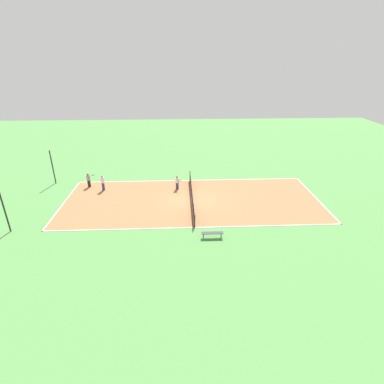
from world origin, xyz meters
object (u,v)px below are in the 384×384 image
at_px(player_near_white, 103,182).
at_px(tennis_ball_right_alley, 271,219).
at_px(player_far_white, 177,182).
at_px(tennis_ball_left_sideline, 72,224).
at_px(tennis_net, 192,195).
at_px(fence_post_back_right, 53,167).
at_px(bench, 212,233).
at_px(player_baseline_gray, 89,179).
at_px(tennis_ball_far_baseline, 330,220).
at_px(fence_post_back_left, 5,211).

distance_m(player_near_white, tennis_ball_right_alley, 17.29).
distance_m(player_far_white, tennis_ball_left_sideline, 11.22).
relative_size(tennis_net, fence_post_back_right, 2.68).
height_order(bench, player_far_white, player_far_white).
bearing_deg(player_far_white, player_near_white, -125.40).
distance_m(tennis_net, fence_post_back_right, 15.78).
distance_m(tennis_net, player_near_white, 9.60).
relative_size(player_baseline_gray, fence_post_back_right, 0.41).
relative_size(player_near_white, tennis_ball_far_baseline, 24.66).
height_order(fence_post_back_left, fence_post_back_right, same).
bearing_deg(player_near_white, fence_post_back_left, -131.65).
bearing_deg(player_baseline_gray, tennis_net, -60.15).
xyz_separation_m(tennis_ball_left_sideline, fence_post_back_left, (-0.82, 4.66, 1.82)).
height_order(player_baseline_gray, player_near_white, player_near_white).
relative_size(player_near_white, player_far_white, 1.15).
bearing_deg(tennis_net, tennis_ball_far_baseline, -110.62).
relative_size(player_near_white, tennis_ball_right_alley, 24.66).
distance_m(player_near_white, tennis_ball_left_sideline, 7.09).
bearing_deg(fence_post_back_left, tennis_net, -71.58).
bearing_deg(tennis_ball_far_baseline, fence_post_back_left, 91.20).
height_order(player_far_white, fence_post_back_right, fence_post_back_right).
xyz_separation_m(player_baseline_gray, tennis_ball_far_baseline, (-8.17, -22.61, -0.84)).
distance_m(bench, player_near_white, 14.08).
bearing_deg(fence_post_back_right, fence_post_back_left, 180.00).
distance_m(player_baseline_gray, player_far_white, 9.52).
bearing_deg(player_near_white, tennis_ball_right_alley, -28.56).
relative_size(bench, player_near_white, 1.01).
bearing_deg(tennis_net, fence_post_back_right, 71.58).
xyz_separation_m(tennis_net, fence_post_back_left, (-4.97, 14.92, 1.29)).
bearing_deg(bench, player_baseline_gray, -40.41).
distance_m(player_baseline_gray, fence_post_back_right, 4.31).
bearing_deg(fence_post_back_right, bench, -125.53).
height_order(tennis_net, fence_post_back_left, fence_post_back_left).
xyz_separation_m(bench, player_baseline_gray, (10.37, 12.18, 0.51)).
height_order(player_baseline_gray, fence_post_back_right, fence_post_back_right).
bearing_deg(player_baseline_gray, tennis_ball_right_alley, -65.08).
xyz_separation_m(player_far_white, tennis_ball_far_baseline, (-7.15, -13.15, -0.79)).
relative_size(tennis_ball_right_alley, fence_post_back_right, 0.02).
relative_size(player_baseline_gray, tennis_ball_far_baseline, 22.66).
relative_size(tennis_ball_left_sideline, fence_post_back_left, 0.02).
distance_m(bench, player_baseline_gray, 16.01).
xyz_separation_m(player_near_white, tennis_ball_far_baseline, (-7.21, -20.89, -0.92)).
xyz_separation_m(tennis_net, fence_post_back_right, (4.97, 14.92, 1.29)).
xyz_separation_m(player_near_white, fence_post_back_right, (2.17, 5.74, 0.90)).
distance_m(player_near_white, fence_post_back_right, 6.20).
height_order(tennis_ball_left_sideline, tennis_ball_right_alley, same).
height_order(tennis_net, tennis_ball_far_baseline, tennis_net).
xyz_separation_m(bench, tennis_ball_far_baseline, (2.20, -10.43, -0.33)).
distance_m(player_far_white, tennis_ball_far_baseline, 14.99).
relative_size(tennis_net, fence_post_back_left, 2.68).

